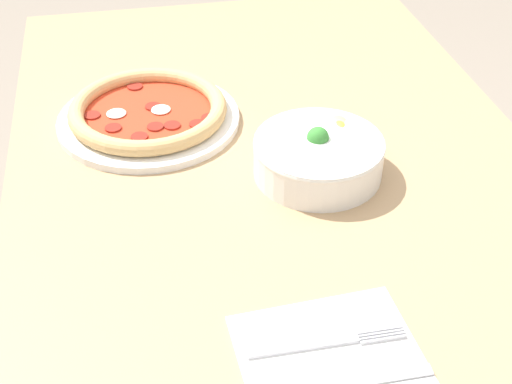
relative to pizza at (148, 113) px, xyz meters
The scene contains 5 objects.
dining_table 0.27m from the pizza, 47.58° to the left, with size 1.27×0.80×0.73m.
pizza is the anchor object (origin of this frame).
bowl 0.30m from the pizza, 50.73° to the left, with size 0.19×0.19×0.07m.
napkin 0.56m from the pizza, 16.11° to the left, with size 0.21×0.21×0.00m.
fork 0.53m from the pizza, 16.79° to the left, with size 0.01×0.18×0.00m.
Camera 1 is at (0.84, -0.20, 1.34)m, focal length 50.00 mm.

